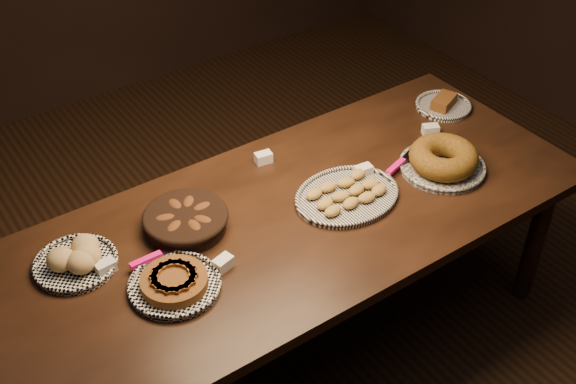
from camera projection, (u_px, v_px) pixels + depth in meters
ground at (291, 343)px, 3.22m from camera, size 5.00×5.00×0.00m
buffet_table at (291, 229)px, 2.80m from camera, size 2.40×1.00×0.75m
apple_tart_plate at (174, 283)px, 2.44m from camera, size 0.33×0.33×0.06m
madeleine_platter at (347, 195)px, 2.82m from camera, size 0.43×0.35×0.05m
bundt_cake_plate at (443, 160)px, 2.95m from camera, size 0.41×0.36×0.11m
croissant_basket at (186, 219)px, 2.66m from camera, size 0.32×0.32×0.08m
bread_roll_plate at (77, 259)px, 2.51m from camera, size 0.30×0.30×0.09m
loaf_plate at (443, 105)px, 3.34m from camera, size 0.26×0.26×0.06m
tent_cards at (287, 192)px, 2.83m from camera, size 1.60×0.50×0.04m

